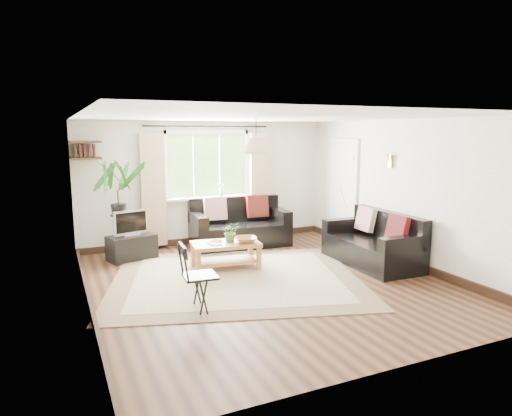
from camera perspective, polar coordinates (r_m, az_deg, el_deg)
name	(u,v)px	position (r m, az deg, el deg)	size (l,w,h in m)	color
floor	(267,282)	(6.84, 1.40, -9.22)	(5.50, 5.50, 0.00)	black
ceiling	(268,117)	(6.48, 1.48, 11.31)	(5.50, 5.50, 0.00)	white
wall_back	(207,183)	(9.09, -6.12, 3.16)	(5.00, 0.02, 2.40)	beige
wall_front	(401,244)	(4.29, 17.64, -4.36)	(5.00, 0.02, 2.40)	beige
wall_left	(82,215)	(5.93, -20.90, -0.79)	(0.02, 5.50, 2.40)	beige
wall_right	(403,192)	(7.95, 17.90, 1.86)	(0.02, 5.50, 2.40)	beige
rug	(236,278)	(6.98, -2.51, -8.75)	(3.65, 3.13, 0.02)	beige
window	(208,165)	(9.02, -6.08, 5.35)	(2.50, 0.16, 2.16)	white
door	(342,192)	(9.28, 10.66, 1.94)	(0.06, 0.96, 2.06)	silver
corner_shelf	(85,150)	(8.36, -20.56, 6.81)	(0.50, 0.50, 0.34)	black
pendant_lamp	(256,142)	(6.84, 0.00, 8.29)	(0.36, 0.36, 0.54)	beige
wall_sconce	(389,159)	(8.08, 16.30, 5.90)	(0.12, 0.12, 0.28)	beige
sofa_back	(240,223)	(8.88, -2.05, -1.92)	(1.85, 0.93, 0.87)	black
sofa_right	(372,240)	(7.87, 14.27, -3.89)	(0.88, 1.75, 0.82)	black
coffee_table	(226,256)	(7.42, -3.81, -5.95)	(1.07, 0.59, 0.44)	brown
table_plant	(231,232)	(7.40, -3.19, -2.97)	(0.29, 0.25, 0.32)	#3D6C2B
bowl	(246,240)	(7.34, -1.27, -3.99)	(0.35, 0.35, 0.09)	brown
book_a	(210,244)	(7.22, -5.77, -4.55)	(0.16, 0.22, 0.02)	silver
book_b	(211,241)	(7.43, -5.65, -4.12)	(0.16, 0.21, 0.02)	brown
tv_stand	(132,247)	(8.24, -15.25, -4.76)	(0.79, 0.44, 0.42)	black
tv	(131,222)	(8.15, -15.39, -1.72)	(0.61, 0.20, 0.47)	#A5A5AA
palm_stand	(119,211)	(8.17, -16.78, -0.30)	(0.67, 0.67, 1.72)	black
folding_chair	(200,277)	(5.72, -7.03, -8.56)	(0.44, 0.44, 0.85)	black
sill_plant	(221,189)	(9.07, -4.37, 2.32)	(0.14, 0.10, 0.27)	#2D6023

